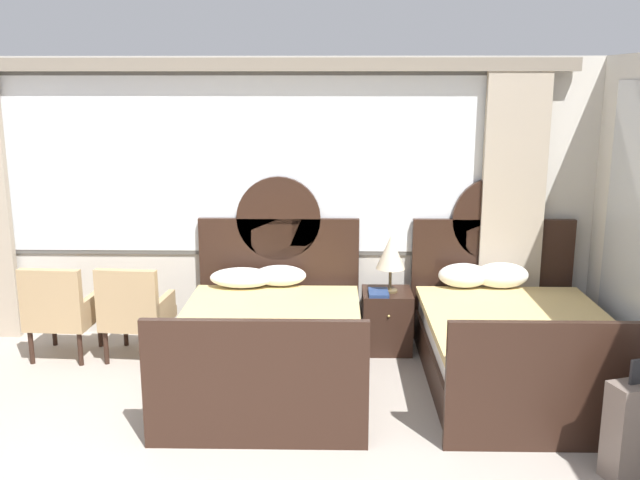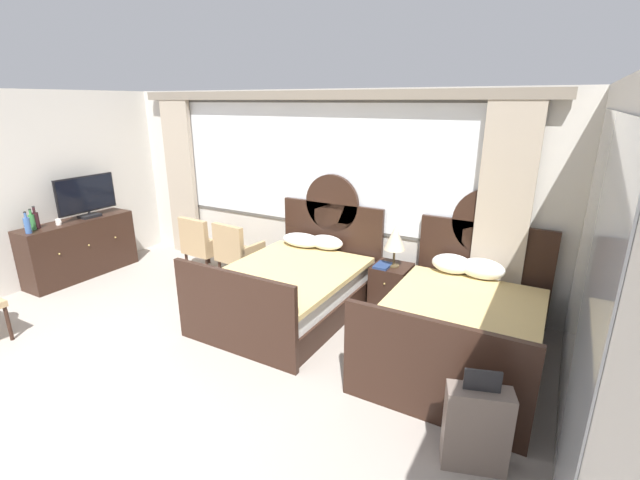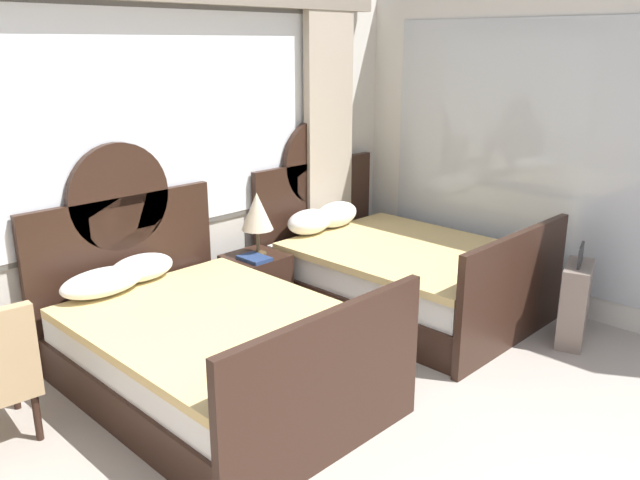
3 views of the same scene
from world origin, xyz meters
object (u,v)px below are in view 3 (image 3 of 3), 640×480
Objects in this scene: bed_near_mirror at (397,271)px; suitcase_on_floor at (575,303)px; book_on_nightstand at (254,258)px; nightstand_between_beds at (256,287)px; bed_near_window at (207,345)px; table_lamp_on_nightstand at (257,212)px.

bed_near_mirror is 1.49m from suitcase_on_floor.
suitcase_on_floor reaches higher than book_on_nightstand.
bed_near_mirror reaches higher than nightstand_between_beds.
table_lamp_on_nightstand is at bearing 33.62° from bed_near_window.
book_on_nightstand is at bearing 126.84° from suitcase_on_floor.
book_on_nightstand is at bearing -143.80° from table_lamp_on_nightstand.
nightstand_between_beds is 0.32m from book_on_nightstand.
bed_near_window is 3.87× the size of nightstand_between_beds.
bed_near_window is 1.40m from table_lamp_on_nightstand.
suitcase_on_floor is (1.42, -2.13, -0.61)m from table_lamp_on_nightstand.
bed_near_window is at bearing -145.40° from nightstand_between_beds.
suitcase_on_floor is at bearing -56.23° from table_lamp_on_nightstand.
table_lamp_on_nightstand is 2.64m from suitcase_on_floor.
nightstand_between_beds is 2.19× the size of book_on_nightstand.
book_on_nightstand is at bearing 150.77° from bed_near_mirror.
table_lamp_on_nightstand is 0.38m from book_on_nightstand.
suitcase_on_floor is at bearing -53.16° from book_on_nightstand.
bed_near_mirror is 1.36m from table_lamp_on_nightstand.
bed_near_mirror reaches higher than book_on_nightstand.
bed_near_window is 1.16m from book_on_nightstand.
table_lamp_on_nightstand reaches higher than suitcase_on_floor.
bed_near_mirror is 2.73× the size of suitcase_on_floor.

